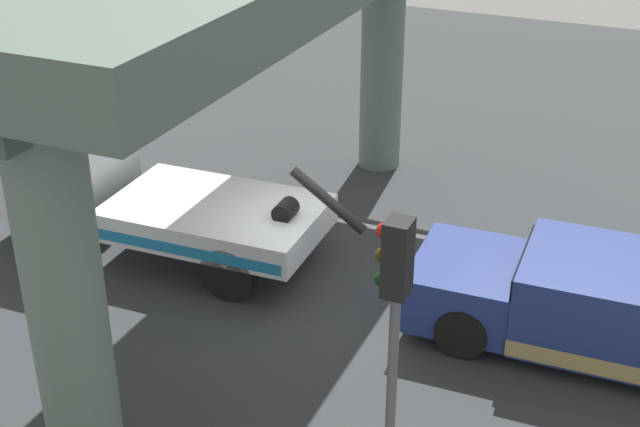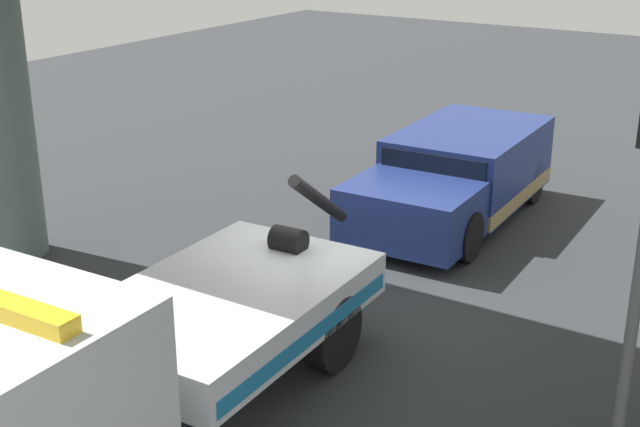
# 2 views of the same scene
# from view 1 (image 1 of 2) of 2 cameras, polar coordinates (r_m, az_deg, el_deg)

# --- Properties ---
(ground_plane) EXTENTS (60.00, 40.00, 0.10)m
(ground_plane) POSITION_cam_1_polar(r_m,az_deg,el_deg) (15.96, -0.35, -4.70)
(ground_plane) COLOR #2D3033
(lane_stripe_mid) EXTENTS (2.60, 0.16, 0.01)m
(lane_stripe_mid) POSITION_cam_1_polar(r_m,az_deg,el_deg) (17.91, 2.84, -0.75)
(lane_stripe_mid) COLOR silver
(lane_stripe_mid) RESTS_ON ground
(lane_stripe_east) EXTENTS (2.60, 0.16, 0.01)m
(lane_stripe_east) POSITION_cam_1_polar(r_m,az_deg,el_deg) (20.57, -12.98, 2.38)
(lane_stripe_east) COLOR silver
(lane_stripe_east) RESTS_ON ground
(tow_truck_white) EXTENTS (7.29, 2.58, 2.46)m
(tow_truck_white) POSITION_cam_1_polar(r_m,az_deg,el_deg) (17.11, -12.45, 1.69)
(tow_truck_white) COLOR silver
(tow_truck_white) RESTS_ON ground
(towed_van_green) EXTENTS (5.26, 2.36, 1.58)m
(towed_van_green) POSITION_cam_1_polar(r_m,az_deg,el_deg) (14.55, 17.27, -5.67)
(towed_van_green) COLOR navy
(towed_van_green) RESTS_ON ground
(traffic_light_far) EXTENTS (0.39, 0.32, 4.09)m
(traffic_light_far) POSITION_cam_1_polar(r_m,az_deg,el_deg) (9.81, 4.75, -6.16)
(traffic_light_far) COLOR #515456
(traffic_light_far) RESTS_ON ground
(traffic_light_mid) EXTENTS (0.39, 0.32, 4.44)m
(traffic_light_mid) POSITION_cam_1_polar(r_m,az_deg,el_deg) (11.69, -16.50, -0.11)
(traffic_light_mid) COLOR #515456
(traffic_light_mid) RESTS_ON ground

